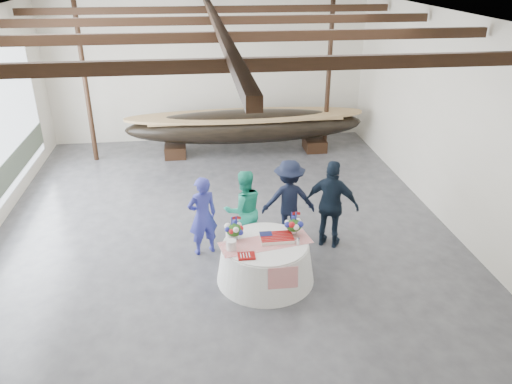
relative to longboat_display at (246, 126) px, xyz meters
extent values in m
cube|color=#3D3D42|center=(-1.02, -4.47, -0.86)|extent=(10.00, 12.00, 0.01)
cube|color=silver|center=(-1.02, 1.53, 1.39)|extent=(10.00, 0.02, 4.50)
cube|color=silver|center=(-1.02, -10.47, 1.39)|extent=(10.00, 0.02, 4.50)
cube|color=silver|center=(3.98, -4.47, 1.39)|extent=(0.02, 12.00, 4.50)
cube|color=white|center=(-1.02, -4.47, 3.64)|extent=(10.00, 12.00, 0.01)
cube|color=black|center=(-1.02, -7.97, 3.39)|extent=(9.80, 0.12, 0.18)
cube|color=black|center=(-1.02, -5.47, 3.39)|extent=(9.80, 0.12, 0.18)
cube|color=black|center=(-1.02, -2.97, 3.39)|extent=(9.80, 0.12, 0.18)
cube|color=black|center=(-1.02, -0.47, 3.39)|extent=(9.80, 0.12, 0.18)
cube|color=black|center=(-1.02, -4.47, 3.52)|extent=(0.15, 11.76, 0.15)
cylinder|color=black|center=(-4.52, 0.00, 1.39)|extent=(0.14, 0.14, 4.50)
cylinder|color=black|center=(2.48, 0.00, 1.39)|extent=(0.14, 0.14, 4.50)
cube|color=#596654|center=(-5.96, -3.47, 0.04)|extent=(0.02, 7.00, 0.60)
cube|color=black|center=(-2.16, 0.00, -0.68)|extent=(0.63, 0.81, 0.36)
cube|color=black|center=(2.16, 0.00, -0.68)|extent=(0.63, 0.81, 0.36)
ellipsoid|color=black|center=(0.00, 0.00, -0.01)|extent=(7.21, 1.44, 0.99)
cube|color=#9E7A4C|center=(0.00, 0.00, 0.26)|extent=(5.77, 0.95, 0.05)
cone|color=silver|center=(-0.36, -6.70, -0.49)|extent=(1.82, 1.82, 0.75)
cylinder|color=silver|center=(-0.36, -6.70, -0.10)|extent=(1.55, 1.55, 0.04)
cube|color=red|center=(-0.36, -6.70, -0.08)|extent=(1.76, 0.86, 0.01)
cube|color=white|center=(-0.15, -6.62, -0.04)|extent=(0.60, 0.40, 0.07)
cylinder|color=white|center=(-1.00, -6.85, 0.01)|extent=(0.18, 0.18, 0.18)
cylinder|color=white|center=(-0.98, -6.38, 0.01)|extent=(0.18, 0.18, 0.18)
cube|color=maroon|center=(-0.76, -7.12, -0.06)|extent=(0.30, 0.24, 0.03)
cone|color=silver|center=(0.20, -6.82, -0.02)|extent=(0.09, 0.09, 0.12)
imported|color=navy|center=(-1.48, -5.61, -0.02)|extent=(0.71, 0.58, 1.68)
imported|color=#20A785|center=(-0.64, -5.45, -0.02)|extent=(0.94, 0.81, 1.70)
imported|color=black|center=(0.35, -5.18, 0.02)|extent=(1.16, 0.70, 1.76)
imported|color=black|center=(1.15, -5.65, 0.08)|extent=(1.19, 0.94, 1.89)
camera|label=1|loc=(-1.53, -14.44, 4.65)|focal=35.00mm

